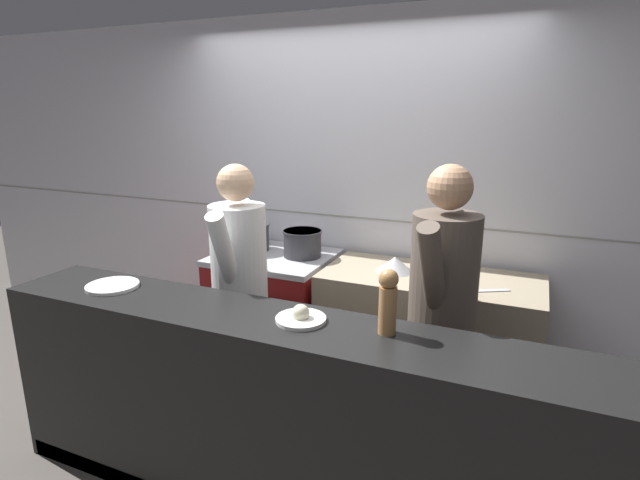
{
  "coord_description": "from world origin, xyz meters",
  "views": [
    {
      "loc": [
        1.28,
        -2.12,
        1.94
      ],
      "look_at": [
        0.09,
        0.6,
        1.15
      ],
      "focal_mm": 28.0,
      "sensor_mm": 36.0,
      "label": 1
    }
  ],
  "objects": [
    {
      "name": "ground_plane",
      "position": [
        0.0,
        0.0,
        0.0
      ],
      "size": [
        14.0,
        14.0,
        0.0
      ],
      "primitive_type": "plane",
      "color": "#4C4742"
    },
    {
      "name": "wall_back_tiled",
      "position": [
        0.0,
        1.34,
        1.3
      ],
      "size": [
        8.0,
        0.06,
        2.6
      ],
      "color": "silver",
      "rests_on": "ground_plane"
    },
    {
      "name": "oven_range",
      "position": [
        -0.43,
        0.94,
        0.45
      ],
      "size": [
        0.83,
        0.71,
        0.9
      ],
      "color": "maroon",
      "rests_on": "ground_plane"
    },
    {
      "name": "prep_counter",
      "position": [
        0.72,
        0.94,
        0.45
      ],
      "size": [
        1.39,
        0.65,
        0.9
      ],
      "color": "gray",
      "rests_on": "ground_plane"
    },
    {
      "name": "pass_counter",
      "position": [
        0.29,
        -0.29,
        0.5
      ],
      "size": [
        3.06,
        0.45,
        1.01
      ],
      "color": "black",
      "rests_on": "ground_plane"
    },
    {
      "name": "stock_pot",
      "position": [
        -0.66,
        0.98,
        1.01
      ],
      "size": [
        0.32,
        0.32,
        0.2
      ],
      "color": "#2D2D33",
      "rests_on": "oven_range"
    },
    {
      "name": "sauce_pot",
      "position": [
        -0.22,
        0.99,
        1.0
      ],
      "size": [
        0.29,
        0.29,
        0.19
      ],
      "color": "#2D2D33",
      "rests_on": "oven_range"
    },
    {
      "name": "mixing_bowl_steel",
      "position": [
        0.48,
        0.93,
        0.95
      ],
      "size": [
        0.24,
        0.24,
        0.1
      ],
      "color": "#B7BABF",
      "rests_on": "prep_counter"
    },
    {
      "name": "chefs_knife",
      "position": [
        1.02,
        0.77,
        0.9
      ],
      "size": [
        0.31,
        0.19,
        0.02
      ],
      "color": "#B7BABF",
      "rests_on": "prep_counter"
    },
    {
      "name": "plated_dish_main",
      "position": [
        -0.74,
        -0.27,
        1.02
      ],
      "size": [
        0.27,
        0.27,
        0.02
      ],
      "color": "white",
      "rests_on": "pass_counter"
    },
    {
      "name": "plated_dish_appetiser",
      "position": [
        0.37,
        -0.26,
        1.03
      ],
      "size": [
        0.23,
        0.23,
        0.08
      ],
      "color": "white",
      "rests_on": "pass_counter"
    },
    {
      "name": "pepper_mill",
      "position": [
        0.76,
        -0.22,
        1.16
      ],
      "size": [
        0.08,
        0.08,
        0.29
      ],
      "color": "#AD7A47",
      "rests_on": "pass_counter"
    },
    {
      "name": "chef_head_cook",
      "position": [
        -0.3,
        0.28,
        0.91
      ],
      "size": [
        0.39,
        0.72,
        1.63
      ],
      "rotation": [
        0.0,
        0.0,
        0.19
      ],
      "color": "black",
      "rests_on": "ground_plane"
    },
    {
      "name": "chef_sous",
      "position": [
        0.9,
        0.31,
        0.94
      ],
      "size": [
        0.38,
        0.74,
        1.68
      ],
      "rotation": [
        0.0,
        0.0,
        -0.1
      ],
      "color": "black",
      "rests_on": "ground_plane"
    }
  ]
}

